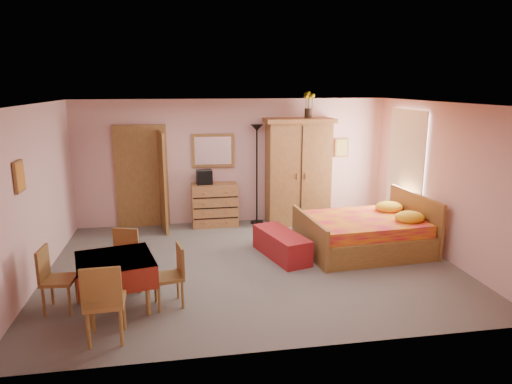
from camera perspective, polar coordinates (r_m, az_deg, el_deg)
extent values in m
plane|color=slate|center=(7.58, -0.37, -9.04)|extent=(6.50, 6.50, 0.00)
plane|color=brown|center=(7.02, -0.40, 11.00)|extent=(6.50, 6.50, 0.00)
cube|color=#DEA6A1|center=(9.62, -2.78, 3.81)|extent=(6.50, 0.10, 2.60)
cube|color=#DEA6A1|center=(4.83, 4.41, -5.84)|extent=(6.50, 0.10, 2.60)
cube|color=#DEA6A1|center=(7.41, -26.04, -0.39)|extent=(0.10, 5.00, 2.60)
cube|color=#DEA6A1|center=(8.34, 22.25, 1.37)|extent=(0.10, 5.00, 2.60)
cube|color=#9E6B35|center=(9.60, -14.07, 1.75)|extent=(1.06, 0.12, 2.15)
cube|color=white|center=(9.32, 18.28, 3.78)|extent=(0.08, 1.40, 1.95)
cube|color=orange|center=(6.76, -27.51, 1.73)|extent=(0.04, 0.32, 0.42)
cube|color=#D8BF59|center=(10.10, 10.64, 5.49)|extent=(0.30, 0.04, 0.40)
cube|color=#A66638|center=(9.52, -5.17, -1.60)|extent=(0.94, 0.47, 0.89)
cube|color=white|center=(9.51, -5.41, 5.18)|extent=(0.88, 0.08, 0.69)
cube|color=black|center=(9.40, -6.48, 1.86)|extent=(0.33, 0.25, 0.29)
cube|color=black|center=(9.50, 0.10, 2.16)|extent=(0.34, 0.34, 2.09)
cube|color=#966133|center=(9.58, 5.25, 2.56)|extent=(1.42, 0.75, 2.21)
cube|color=gold|center=(9.51, 6.57, 10.79)|extent=(0.23, 0.23, 0.53)
cube|color=red|center=(8.27, 13.26, -3.88)|extent=(2.23, 1.81, 0.98)
cube|color=maroon|center=(7.85, 3.19, -6.58)|extent=(0.81, 1.37, 0.43)
cube|color=maroon|center=(6.35, -17.06, -10.84)|extent=(1.14, 1.14, 0.69)
cube|color=#AE7E3B|center=(5.61, -18.35, -12.77)|extent=(0.45, 0.45, 0.96)
cube|color=#AA6D39|center=(6.89, -16.42, -8.16)|extent=(0.48, 0.48, 0.85)
cube|color=#A77038|center=(6.50, -23.42, -9.98)|extent=(0.42, 0.42, 0.86)
cube|color=olive|center=(6.23, -10.93, -10.30)|extent=(0.44, 0.44, 0.83)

